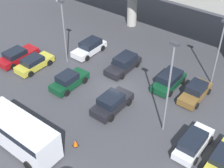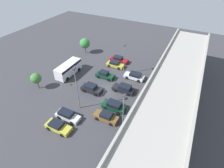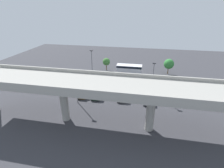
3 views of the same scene
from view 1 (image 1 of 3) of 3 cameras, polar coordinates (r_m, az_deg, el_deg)
The scene contains 15 objects.
ground_plane at distance 32.40m, azimuth 0.59°, elevation -1.07°, with size 92.62×92.62×0.00m, color #38383D.
parked_car_0 at distance 38.13m, azimuth -16.95°, elevation 4.96°, with size 2.11×4.90×1.50m.
parked_car_1 at distance 36.28m, azimuth -14.07°, elevation 3.72°, with size 2.02×4.51×1.46m.
parked_car_2 at distance 38.11m, azimuth -4.12°, elevation 6.69°, with size 2.09×4.65×1.57m.
parked_car_3 at distance 32.72m, azimuth -7.89°, elevation 0.60°, with size 2.02×4.39×1.63m.
parked_car_4 at distance 35.01m, azimuth 2.17°, elevation 3.73°, with size 2.14×4.70×1.63m.
parked_car_5 at distance 29.61m, azimuth -0.01°, elevation -3.47°, with size 2.19×4.53×1.69m.
parked_car_6 at distance 32.97m, azimuth 10.42°, elevation 0.68°, with size 2.15×4.36×1.61m.
parked_car_7 at distance 32.08m, azimuth 15.03°, elevation -1.39°, with size 1.99×4.44×1.61m.
parked_car_8 at distance 26.95m, azimuth 14.66°, elevation -10.35°, with size 1.97×4.56×1.53m.
shuttle_bus at distance 26.64m, azimuth -16.51°, elevation -8.45°, with size 7.22×2.78×2.88m.
lamp_post_near_aisle at distance 34.89m, azimuth -8.82°, elevation 10.20°, with size 0.70×0.35×7.54m.
lamp_post_mid_lot at distance 25.16m, azimuth 10.41°, elevation 0.08°, with size 0.70×0.35×8.91m.
lamp_post_by_overpass at distance 32.69m, azimuth 19.02°, elevation 6.24°, with size 0.70×0.35×7.28m.
traffic_cone at distance 26.80m, azimuth -6.71°, elevation -10.68°, with size 0.44×0.44×0.70m.
Camera 1 is at (15.31, -20.21, 20.17)m, focal length 50.00 mm.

